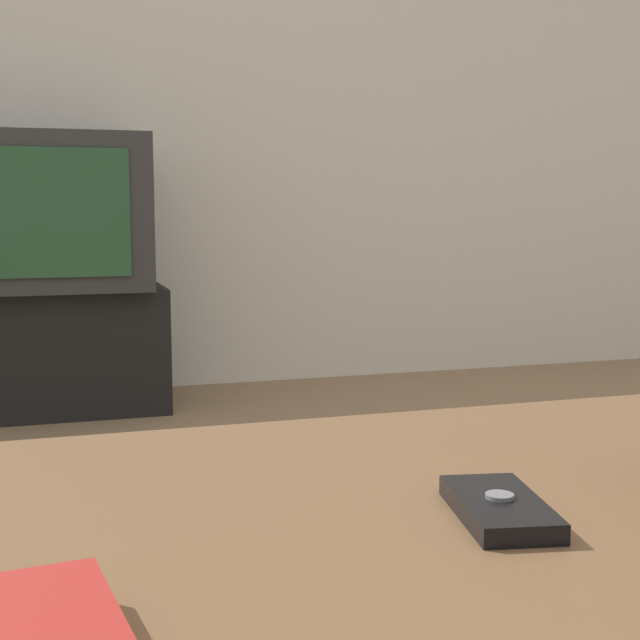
# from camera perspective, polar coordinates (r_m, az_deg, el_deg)

# --- Properties ---
(back_wall) EXTENTS (8.00, 0.05, 2.60)m
(back_wall) POSITION_cam_1_polar(r_m,az_deg,el_deg) (3.51, -14.27, 16.94)
(back_wall) COLOR silver
(back_wall) RESTS_ON ground_plane
(tv_stand) EXTENTS (0.97, 0.44, 0.42)m
(tv_stand) POSITION_cam_1_polar(r_m,az_deg,el_deg) (3.19, -18.69, -1.85)
(tv_stand) COLOR black
(tv_stand) RESTS_ON ground_plane
(television) EXTENTS (0.86, 0.58, 0.51)m
(television) POSITION_cam_1_polar(r_m,az_deg,el_deg) (3.15, -19.03, 6.53)
(television) COLOR #2D2D2D
(television) RESTS_ON tv_stand
(cell_phone) EXTENTS (0.08, 0.12, 0.02)m
(cell_phone) POSITION_cam_1_polar(r_m,az_deg,el_deg) (0.63, 11.40, -11.70)
(cell_phone) COLOR black
(cell_phone) RESTS_ON coffee_table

